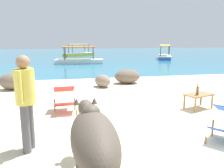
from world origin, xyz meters
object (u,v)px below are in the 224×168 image
Objects in this scene: deck_chair_far at (65,97)px; low_bench_table at (199,96)px; cow at (94,138)px; person_standing at (25,96)px; boat_white at (79,60)px; boat_blue at (165,56)px; boat_yellow at (79,53)px; bottle at (197,91)px.

low_bench_table is at bearing 80.08° from deck_chair_far.
person_standing reaches higher than cow.
person_standing is at bearing -91.18° from boat_white.
person_standing reaches higher than boat_blue.
low_bench_table is 4.47m from person_standing.
boat_yellow is at bearing -3.84° from cow.
boat_white is at bearing 131.16° from boat_blue.
boat_blue reaches higher than deck_chair_far.
person_standing is at bearing -19.45° from deck_chair_far.
boat_white is at bearing -3.72° from cow.
boat_yellow reaches higher than deck_chair_far.
boat_white is at bearing 82.34° from low_bench_table.
deck_chair_far is at bearing 171.14° from bottle.
boat_yellow is at bearing 172.98° from deck_chair_far.
person_standing is 0.44× the size of boat_yellow.
person_standing reaches higher than bottle.
low_bench_table is 12.60m from boat_white.
cow is 3.30m from deck_chair_far.
cow is 0.49× the size of boat_blue.
cow is 1.61m from person_standing.
boat_blue is (5.72, 14.95, -0.09)m from low_bench_table.
boat_white is at bearing 172.11° from deck_chair_far.
deck_chair_far is 0.21× the size of boat_white.
low_bench_table is at bearing -72.99° from boat_white.
boat_blue is 1.02× the size of boat_white.
boat_yellow is (-1.98, 20.67, -0.28)m from bottle.
bottle is at bearing -73.57° from boat_white.
deck_chair_far is 0.21× the size of boat_blue.
cow is 19.89m from boat_blue.
boat_white is (-2.39, 12.44, -0.28)m from bottle.
cow is at bearing 55.20° from boat_yellow.
boat_yellow is (-2.09, 20.57, -0.09)m from low_bench_table.
low_bench_table is at bearing 41.13° from bottle.
low_bench_table is 0.53× the size of person_standing.
bottle is at bearing 63.33° from boat_yellow.
low_bench_table is 20.68m from boat_yellow.
low_bench_table is at bearing -177.36° from boat_blue.
cow reaches higher than bottle.
deck_chair_far is at bearing 153.83° from low_bench_table.
boat_yellow reaches higher than low_bench_table.
deck_chair_far is at bearing 5.27° from cow.
person_standing is 0.43× the size of boat_white.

